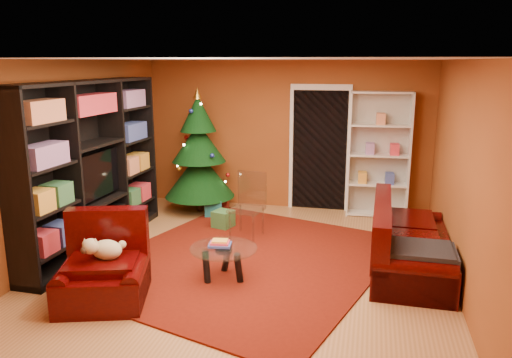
% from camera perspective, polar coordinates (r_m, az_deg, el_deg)
% --- Properties ---
extents(floor, '(5.00, 5.50, 0.05)m').
position_cam_1_polar(floor, '(6.60, -0.80, -9.91)').
color(floor, '#A26B3C').
rests_on(floor, ground).
extents(ceiling, '(5.00, 5.50, 0.05)m').
position_cam_1_polar(ceiling, '(6.07, -0.88, 13.76)').
color(ceiling, silver).
rests_on(ceiling, wall_back).
extents(wall_back, '(5.00, 0.05, 2.60)m').
position_cam_1_polar(wall_back, '(8.88, 3.48, 5.01)').
color(wall_back, brown).
rests_on(wall_back, ground).
extents(wall_left, '(0.05, 5.50, 2.60)m').
position_cam_1_polar(wall_left, '(7.22, -20.69, 2.26)').
color(wall_left, brown).
rests_on(wall_left, ground).
extents(wall_right, '(0.05, 5.50, 2.60)m').
position_cam_1_polar(wall_right, '(6.12, 22.78, 0.21)').
color(wall_right, brown).
rests_on(wall_right, ground).
extents(doorway, '(1.06, 0.60, 2.16)m').
position_cam_1_polar(doorway, '(8.80, 7.27, 3.20)').
color(doorway, black).
rests_on(doorway, floor).
extents(rug, '(4.29, 4.66, 0.02)m').
position_cam_1_polar(rug, '(6.69, -1.11, -9.25)').
color(rug, '#5F1409').
rests_on(rug, floor).
extents(media_unit, '(0.54, 3.05, 2.33)m').
position_cam_1_polar(media_unit, '(7.23, -18.33, 1.38)').
color(media_unit, black).
rests_on(media_unit, floor).
extents(christmas_tree, '(1.54, 1.54, 2.17)m').
position_cam_1_polar(christmas_tree, '(8.67, -6.54, 3.08)').
color(christmas_tree, black).
rests_on(christmas_tree, floor).
extents(gift_box_teal, '(0.36, 0.36, 0.29)m').
position_cam_1_polar(gift_box_teal, '(8.54, -4.94, -3.31)').
color(gift_box_teal, '#17656D').
rests_on(gift_box_teal, floor).
extents(gift_box_green, '(0.36, 0.36, 0.28)m').
position_cam_1_polar(gift_box_green, '(7.92, -3.77, -4.63)').
color(gift_box_green, '#306B33').
rests_on(gift_box_green, floor).
extents(gift_box_red, '(0.25, 0.25, 0.23)m').
position_cam_1_polar(gift_box_red, '(8.86, -3.93, -2.87)').
color(gift_box_red, maroon).
rests_on(gift_box_red, floor).
extents(white_bookshelf, '(1.01, 0.40, 2.16)m').
position_cam_1_polar(white_bookshelf, '(8.60, 13.85, 2.67)').
color(white_bookshelf, white).
rests_on(white_bookshelf, floor).
extents(armchair, '(1.24, 1.24, 0.78)m').
position_cam_1_polar(armchair, '(5.75, -17.14, -9.70)').
color(armchair, black).
rests_on(armchair, rug).
extents(dog, '(0.47, 0.40, 0.25)m').
position_cam_1_polar(dog, '(5.71, -16.67, -7.76)').
color(dog, beige).
rests_on(dog, armchair).
extents(sofa, '(0.97, 2.07, 0.88)m').
position_cam_1_polar(sofa, '(6.57, 17.33, -6.31)').
color(sofa, black).
rests_on(sofa, rug).
extents(coffee_table, '(0.91, 0.91, 0.51)m').
position_cam_1_polar(coffee_table, '(6.09, -3.69, -9.58)').
color(coffee_table, gray).
rests_on(coffee_table, rug).
extents(acrylic_chair, '(0.53, 0.56, 0.89)m').
position_cam_1_polar(acrylic_chair, '(7.38, -1.09, -3.50)').
color(acrylic_chair, '#66605B').
rests_on(acrylic_chair, rug).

